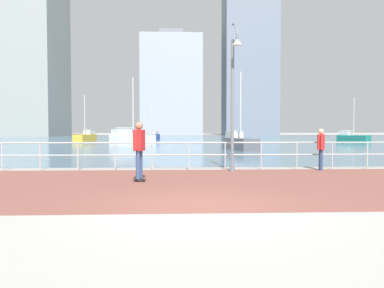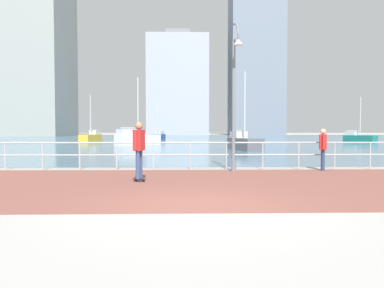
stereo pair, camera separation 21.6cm
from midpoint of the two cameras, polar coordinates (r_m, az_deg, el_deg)
name	(u,v)px [view 1 (the left image)]	position (r m, az deg, el deg)	size (l,w,h in m)	color
ground	(179,142)	(47.66, -2.12, 0.37)	(220.00, 220.00, 0.00)	#ADAAA5
brick_paving	(194,184)	(10.84, -0.30, -6.02)	(28.00, 7.55, 0.01)	brown
harbor_water	(178,139)	(59.52, -2.23, 0.74)	(180.00, 88.00, 0.00)	slate
waterfront_railing	(189,151)	(14.53, -0.91, -1.00)	(25.25, 0.06, 1.07)	#B2BCC1
lamppost	(234,90)	(13.96, 5.85, 8.13)	(0.36, 0.81, 5.41)	slate
skateboarder	(139,146)	(11.34, -8.47, -0.26)	(0.41, 0.55, 1.77)	black
bystander	(321,146)	(15.17, 18.39, -0.28)	(0.32, 0.55, 1.58)	navy
sailboat_blue	(132,139)	(37.22, -9.18, 0.78)	(4.29, 4.37, 6.57)	white
sailboat_navy	(152,136)	(54.56, -6.17, 1.14)	(2.30, 4.08, 5.48)	#284799
sailboat_red	(352,138)	(49.68, 22.82, 0.86)	(3.05, 3.88, 5.39)	#197266
sailboat_white	(85,137)	(49.81, -15.82, 1.01)	(2.12, 4.36, 5.88)	gold
sailboat_gray	(240,143)	(28.73, 6.94, 0.22)	(2.19, 4.34, 5.83)	#595960
tower_slate	(250,63)	(104.91, 8.57, 11.93)	(13.80, 10.65, 40.16)	slate
tower_concrete	(31,46)	(96.54, -23.08, 13.37)	(13.14, 17.88, 42.64)	#939993
tower_brick	(172,86)	(105.18, -3.15, 8.66)	(16.22, 13.74, 28.29)	#A3A8B2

